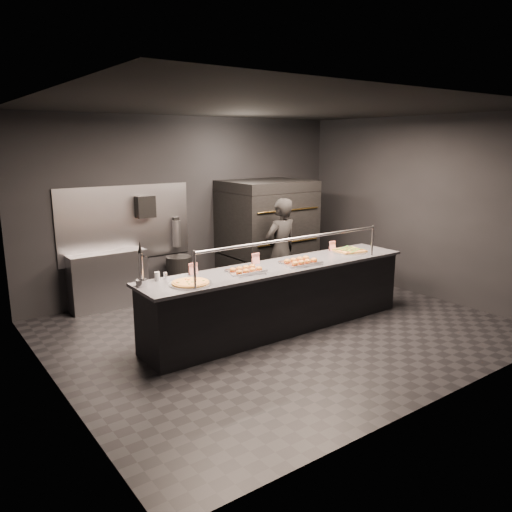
% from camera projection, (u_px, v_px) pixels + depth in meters
% --- Properties ---
extents(room, '(6.04, 6.00, 3.00)m').
position_uv_depth(room, '(278.00, 223.00, 6.71)').
color(room, black).
rests_on(room, ground).
extents(service_counter, '(4.10, 0.78, 1.37)m').
position_uv_depth(service_counter, '(280.00, 297.00, 6.92)').
color(service_counter, black).
rests_on(service_counter, ground).
extents(pizza_oven, '(1.50, 1.23, 1.91)m').
position_uv_depth(pizza_oven, '(267.00, 233.00, 8.99)').
color(pizza_oven, black).
rests_on(pizza_oven, ground).
extents(prep_shelf, '(1.20, 0.35, 0.90)m').
position_uv_depth(prep_shelf, '(109.00, 280.00, 7.83)').
color(prep_shelf, '#99999E').
rests_on(prep_shelf, ground).
extents(towel_dispenser, '(0.30, 0.20, 0.35)m').
position_uv_depth(towel_dispenser, '(145.00, 207.00, 8.04)').
color(towel_dispenser, black).
rests_on(towel_dispenser, room).
extents(fire_extinguisher, '(0.14, 0.14, 0.51)m').
position_uv_depth(fire_extinguisher, '(176.00, 233.00, 8.48)').
color(fire_extinguisher, '#B2B2B7').
rests_on(fire_extinguisher, room).
extents(beer_tap, '(0.14, 0.20, 0.54)m').
position_uv_depth(beer_tap, '(141.00, 273.00, 5.79)').
color(beer_tap, silver).
rests_on(beer_tap, service_counter).
extents(round_pizza, '(0.52, 0.52, 0.03)m').
position_uv_depth(round_pizza, '(190.00, 283.00, 5.91)').
color(round_pizza, silver).
rests_on(round_pizza, service_counter).
extents(slider_tray_a, '(0.53, 0.46, 0.07)m').
position_uv_depth(slider_tray_a, '(246.00, 270.00, 6.44)').
color(slider_tray_a, silver).
rests_on(slider_tray_a, service_counter).
extents(slider_tray_b, '(0.57, 0.47, 0.08)m').
position_uv_depth(slider_tray_b, '(301.00, 262.00, 6.89)').
color(slider_tray_b, silver).
rests_on(slider_tray_b, service_counter).
extents(square_pizza, '(0.52, 0.52, 0.05)m').
position_uv_depth(square_pizza, '(349.00, 251.00, 7.66)').
color(square_pizza, silver).
rests_on(square_pizza, service_counter).
extents(condiment_jar, '(0.16, 0.06, 0.11)m').
position_uv_depth(condiment_jar, '(160.00, 276.00, 6.07)').
color(condiment_jar, silver).
rests_on(condiment_jar, service_counter).
extents(tent_cards, '(2.57, 0.04, 0.15)m').
position_uv_depth(tent_cards, '(265.00, 257.00, 6.99)').
color(tent_cards, white).
rests_on(tent_cards, service_counter).
extents(trash_bin, '(0.43, 0.43, 0.71)m').
position_uv_depth(trash_bin, '(179.00, 277.00, 8.35)').
color(trash_bin, black).
rests_on(trash_bin, ground).
extents(worker, '(0.66, 0.47, 1.71)m').
position_uv_depth(worker, '(281.00, 251.00, 8.05)').
color(worker, black).
rests_on(worker, ground).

